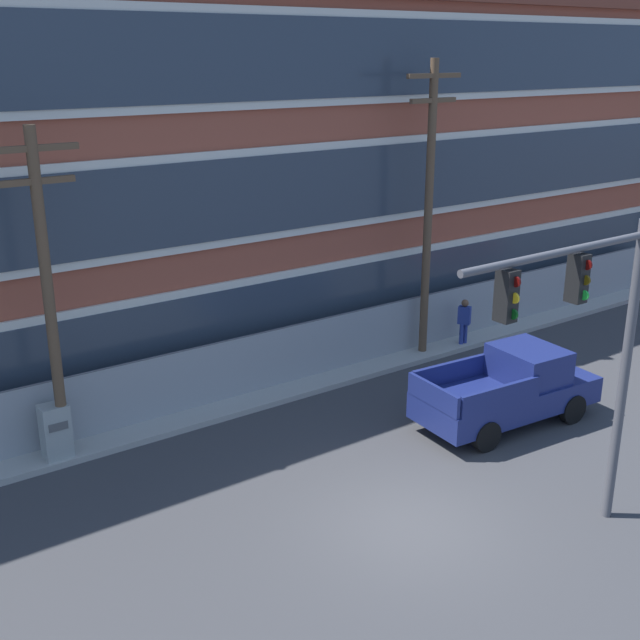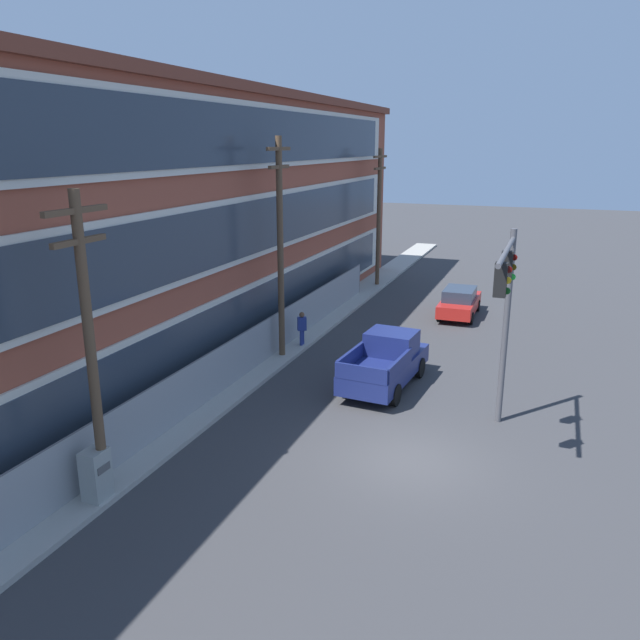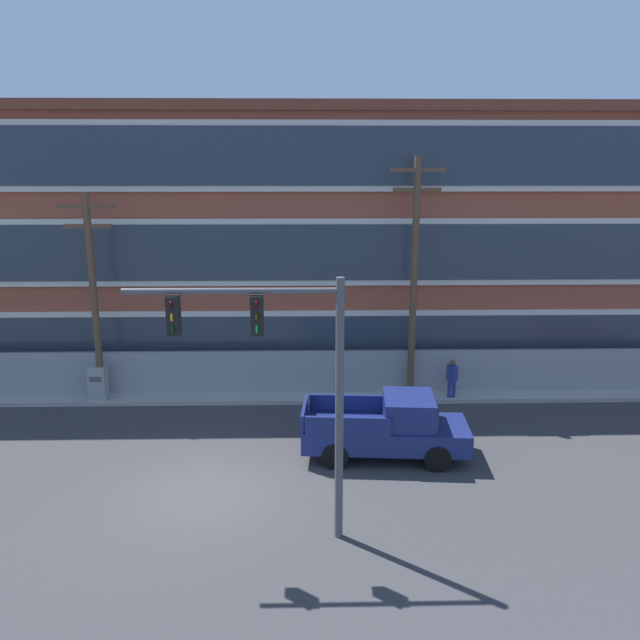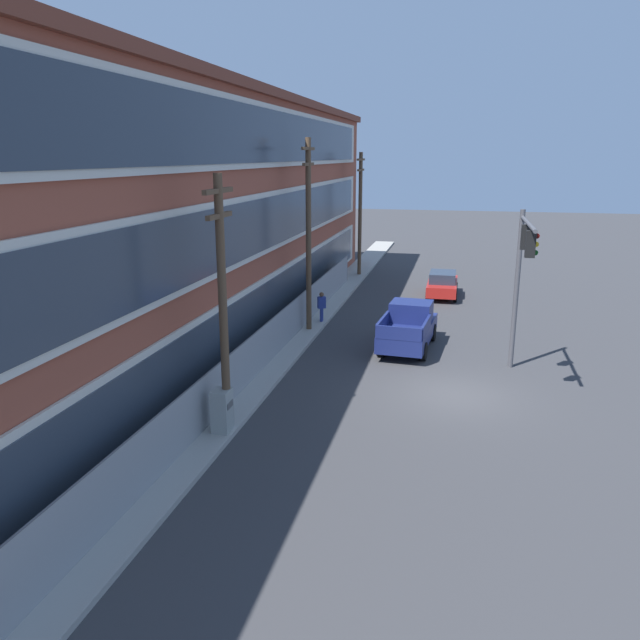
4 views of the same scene
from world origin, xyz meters
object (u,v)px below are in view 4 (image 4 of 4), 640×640
(utility_pole_near_corner, at_px, (223,298))
(utility_pole_far_east, at_px, (360,209))
(utility_pole_midblock, at_px, (309,230))
(pedestrian_near_cabinet, at_px, (322,306))
(traffic_signal_mast, at_px, (522,264))
(sedan_red, at_px, (442,284))
(pickup_truck_navy, at_px, (409,327))
(electrical_cabinet, at_px, (222,413))

(utility_pole_near_corner, xyz_separation_m, utility_pole_far_east, (26.89, 0.27, 0.47))
(utility_pole_midblock, xyz_separation_m, pedestrian_near_cabinet, (1.57, -0.29, -4.06))
(traffic_signal_mast, distance_m, sedan_red, 15.04)
(pickup_truck_navy, bearing_deg, utility_pole_far_east, 16.81)
(pickup_truck_navy, bearing_deg, utility_pole_near_corner, 155.63)
(traffic_signal_mast, distance_m, pedestrian_near_cabinet, 11.57)
(utility_pole_far_east, bearing_deg, traffic_signal_mast, -154.52)
(sedan_red, xyz_separation_m, utility_pole_far_east, (5.43, 6.09, 4.04))
(utility_pole_near_corner, height_order, utility_pole_midblock, utility_pole_midblock)
(utility_pole_far_east, bearing_deg, utility_pole_near_corner, -179.42)
(pickup_truck_navy, xyz_separation_m, utility_pole_near_corner, (-10.40, 4.71, 3.43))
(utility_pole_midblock, height_order, electrical_cabinet, utility_pole_midblock)
(traffic_signal_mast, height_order, pedestrian_near_cabinet, traffic_signal_mast)
(pickup_truck_navy, bearing_deg, electrical_cabinet, 155.48)
(pickup_truck_navy, xyz_separation_m, electrical_cabinet, (-10.56, 4.82, -0.19))
(utility_pole_far_east, relative_size, electrical_cabinet, 5.77)
(sedan_red, bearing_deg, utility_pole_far_east, 48.25)
(traffic_signal_mast, xyz_separation_m, utility_pole_midblock, (4.64, 9.39, 0.51))
(pickup_truck_navy, relative_size, electrical_cabinet, 3.51)
(utility_pole_midblock, bearing_deg, pickup_truck_navy, -106.67)
(pickup_truck_navy, bearing_deg, sedan_red, -5.70)
(electrical_cabinet, height_order, pedestrian_near_cabinet, pedestrian_near_cabinet)
(utility_pole_far_east, xyz_separation_m, pedestrian_near_cabinet, (-13.43, -0.25, -3.87))
(utility_pole_midblock, xyz_separation_m, electrical_cabinet, (-12.06, -0.20, -4.29))
(pickup_truck_navy, distance_m, utility_pole_midblock, 6.65)
(pickup_truck_navy, height_order, pedestrian_near_cabinet, pickup_truck_navy)
(sedan_red, relative_size, utility_pole_midblock, 0.48)
(utility_pole_near_corner, bearing_deg, traffic_signal_mast, -51.34)
(utility_pole_near_corner, bearing_deg, utility_pole_midblock, 1.48)
(electrical_cabinet, bearing_deg, pedestrian_near_cabinet, -0.37)
(utility_pole_midblock, bearing_deg, traffic_signal_mast, -116.28)
(sedan_red, bearing_deg, electrical_cabinet, 164.69)
(pickup_truck_navy, distance_m, utility_pole_near_corner, 11.92)
(utility_pole_far_east, bearing_deg, pedestrian_near_cabinet, -178.92)
(traffic_signal_mast, bearing_deg, electrical_cabinet, 128.94)
(pedestrian_near_cabinet, bearing_deg, utility_pole_far_east, 1.08)
(traffic_signal_mast, xyz_separation_m, pickup_truck_navy, (3.13, 4.37, -3.58))
(utility_pole_far_east, xyz_separation_m, electrical_cabinet, (-27.05, -0.17, -4.09))
(utility_pole_midblock, bearing_deg, pedestrian_near_cabinet, -10.44)
(utility_pole_near_corner, bearing_deg, electrical_cabinet, 146.58)
(pickup_truck_navy, relative_size, pedestrian_near_cabinet, 3.13)
(pickup_truck_navy, height_order, sedan_red, pickup_truck_navy)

